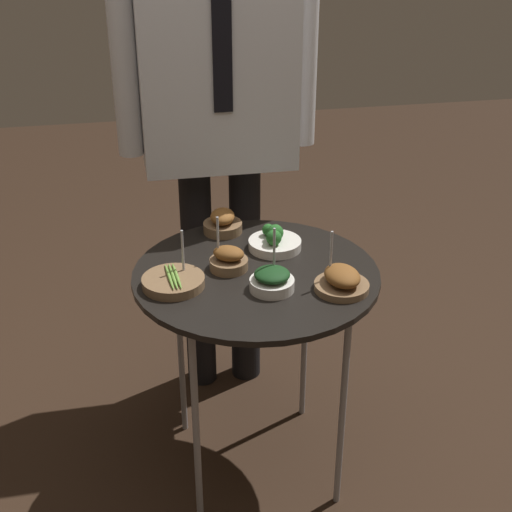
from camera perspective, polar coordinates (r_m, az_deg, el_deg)
The scene contains 9 objects.
ground_plane at distance 2.46m, azimuth 0.00°, elevation -16.12°, with size 8.00×8.00×0.00m, color black.
serving_cart at distance 2.06m, azimuth 0.00°, elevation -2.44°, with size 0.71×0.71×0.72m.
bowl_broccoli_front_center at distance 2.15m, azimuth 1.48°, elevation 1.17°, with size 0.16×0.16×0.08m.
bowl_asparagus_near_rim at distance 1.97m, azimuth -6.62°, elevation -2.03°, with size 0.17×0.17×0.15m.
bowl_spinach_far_rim at distance 1.93m, azimuth 1.28°, elevation -1.96°, with size 0.12×0.12×0.17m.
bowl_roast_center at distance 2.26m, azimuth -2.69°, elevation 2.66°, with size 0.12×0.12×0.08m.
bowl_roast_front_right at distance 1.94m, azimuth 6.88°, elevation -1.97°, with size 0.15×0.15×0.16m.
bowl_roast_back_left at distance 2.04m, azimuth -2.21°, elevation -0.29°, with size 0.11×0.11×0.16m.
waiter_figure at distance 2.33m, azimuth -3.12°, elevation 13.08°, with size 0.65×0.24×1.77m.
Camera 1 is at (-0.35, -1.75, 1.70)m, focal length 50.00 mm.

